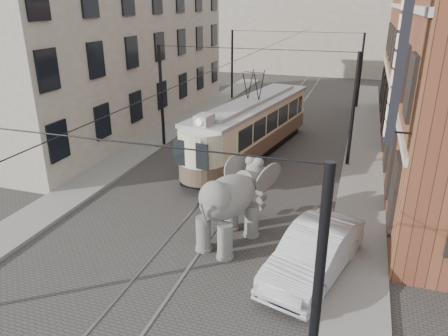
% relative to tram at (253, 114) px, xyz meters
% --- Properties ---
extents(ground, '(120.00, 120.00, 0.00)m').
position_rel_tram_xyz_m(ground, '(0.14, -6.29, -2.37)').
color(ground, '#3A3735').
extents(tram_rails, '(1.54, 80.00, 0.02)m').
position_rel_tram_xyz_m(tram_rails, '(0.14, -6.29, -2.36)').
color(tram_rails, slate).
rests_on(tram_rails, ground).
extents(sidewalk_right, '(2.00, 60.00, 0.15)m').
position_rel_tram_xyz_m(sidewalk_right, '(6.14, -6.29, -2.29)').
color(sidewalk_right, slate).
rests_on(sidewalk_right, ground).
extents(sidewalk_left, '(2.00, 60.00, 0.15)m').
position_rel_tram_xyz_m(sidewalk_left, '(-6.36, -6.29, -2.29)').
color(sidewalk_left, slate).
rests_on(sidewalk_left, ground).
extents(stucco_building, '(7.00, 24.00, 10.00)m').
position_rel_tram_xyz_m(stucco_building, '(-10.86, 3.71, 2.63)').
color(stucco_building, gray).
rests_on(stucco_building, ground).
extents(distant_block, '(28.00, 10.00, 14.00)m').
position_rel_tram_xyz_m(distant_block, '(0.14, 33.71, 4.63)').
color(distant_block, gray).
rests_on(distant_block, ground).
extents(catenary, '(11.00, 30.20, 6.00)m').
position_rel_tram_xyz_m(catenary, '(-0.06, -1.29, 0.63)').
color(catenary, black).
rests_on(catenary, ground).
extents(tram, '(4.50, 12.18, 4.73)m').
position_rel_tram_xyz_m(tram, '(0.00, 0.00, 0.00)').
color(tram, beige).
rests_on(tram, ground).
extents(elephant, '(3.72, 5.16, 2.84)m').
position_rel_tram_xyz_m(elephant, '(1.61, -9.59, -0.95)').
color(elephant, '#615E5A').
rests_on(elephant, ground).
extents(parked_car, '(3.01, 5.21, 1.62)m').
position_rel_tram_xyz_m(parked_car, '(4.80, -10.65, -1.55)').
color(parked_car, '#A4A3A8').
rests_on(parked_car, ground).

